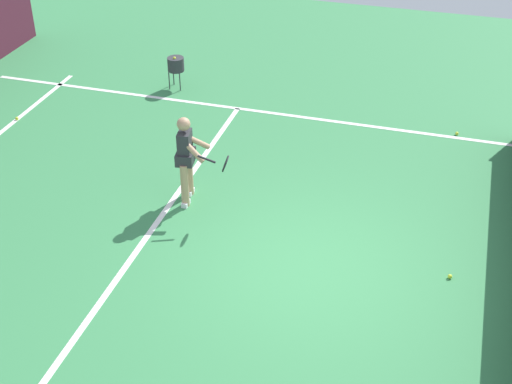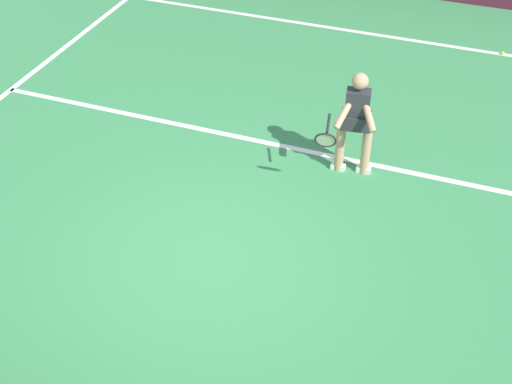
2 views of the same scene
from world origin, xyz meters
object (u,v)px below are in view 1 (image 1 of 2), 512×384
object	(u,v)px
tennis_ball_near	(17,118)
ball_hopper	(176,64)
tennis_ball_mid	(450,276)
tennis_ball_far	(457,133)
tennis_player	(187,157)

from	to	relation	value
tennis_ball_near	ball_hopper	size ratio (longest dim) A/B	0.09
ball_hopper	tennis_ball_mid	bearing A→B (deg)	51.43
tennis_ball_near	ball_hopper	world-z (taller)	ball_hopper
tennis_ball_near	tennis_ball_mid	bearing A→B (deg)	73.48
tennis_ball_far	tennis_player	bearing A→B (deg)	-48.99
tennis_ball_far	ball_hopper	distance (m)	6.11
ball_hopper	tennis_player	bearing A→B (deg)	24.39
tennis_player	tennis_ball_near	xyz separation A→B (m)	(-1.75, -4.42, -0.81)
tennis_player	ball_hopper	world-z (taller)	tennis_player
tennis_player	tennis_ball_mid	world-z (taller)	tennis_player
tennis_ball_near	tennis_ball_mid	size ratio (longest dim) A/B	1.00
tennis_player	tennis_ball_near	bearing A→B (deg)	-111.63
tennis_player	tennis_ball_far	size ratio (longest dim) A/B	23.48
tennis_ball_far	ball_hopper	size ratio (longest dim) A/B	0.09
tennis_ball_mid	ball_hopper	size ratio (longest dim) A/B	0.09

